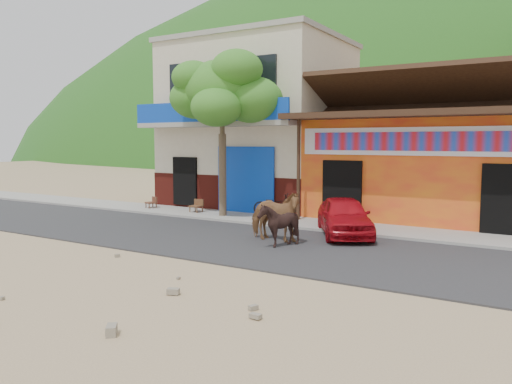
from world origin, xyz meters
TOP-DOWN VIEW (x-y plane):
  - ground at (0.00, 0.00)m, footprint 120.00×120.00m
  - road at (0.00, 2.50)m, footprint 60.00×5.00m
  - sidewalk at (0.00, 6.00)m, footprint 60.00×2.00m
  - dance_club at (2.00, 10.00)m, footprint 8.00×6.00m
  - cafe_building at (-5.50, 10.00)m, footprint 7.00×6.00m
  - hillside at (0.00, 70.00)m, footprint 100.00×40.00m
  - tree at (-4.60, 5.80)m, footprint 3.00×3.00m
  - cow_tan at (-0.84, 2.95)m, footprint 1.73×0.81m
  - cow_dark at (-0.39, 2.38)m, footprint 1.38×1.32m
  - red_car at (0.52, 4.80)m, footprint 2.91×3.65m
  - scooter at (-2.82, 6.54)m, footprint 1.69×0.95m
  - cafe_chair_left at (-8.38, 6.04)m, footprint 0.51×0.51m
  - cafe_chair_right at (-6.00, 6.00)m, footprint 0.43×0.43m

SIDE VIEW (x-z plane):
  - ground at x=0.00m, z-range 0.00..0.00m
  - road at x=0.00m, z-range 0.00..0.04m
  - sidewalk at x=0.00m, z-range 0.00..0.12m
  - cafe_chair_left at x=-8.38m, z-range 0.12..0.96m
  - scooter at x=-2.82m, z-range 0.12..0.96m
  - cafe_chair_right at x=-6.00m, z-range 0.12..1.04m
  - red_car at x=0.52m, z-range 0.04..1.21m
  - cow_dark at x=-0.39m, z-range 0.04..1.23m
  - cow_tan at x=-0.84m, z-range 0.04..1.49m
  - dance_club at x=2.00m, z-range 0.00..3.60m
  - tree at x=-4.60m, z-range 0.12..6.12m
  - cafe_building at x=-5.50m, z-range 0.00..7.00m
  - hillside at x=0.00m, z-range 0.00..24.00m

